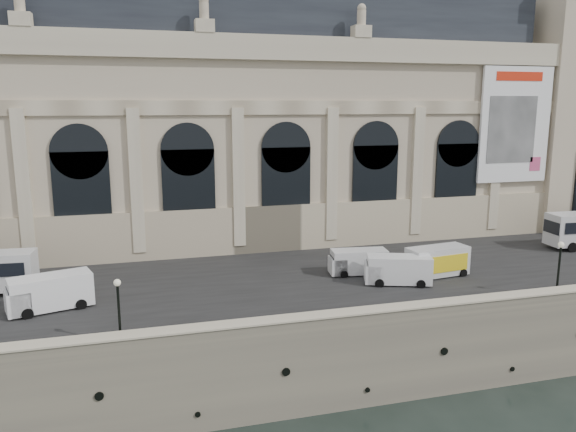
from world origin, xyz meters
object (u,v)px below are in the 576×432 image
(van_b, at_px, (395,270))
(van_c, at_px, (356,262))
(van_a, at_px, (46,293))
(box_truck, at_px, (434,262))
(lamp_right, at_px, (559,270))
(lamp_left, at_px, (119,313))

(van_b, height_order, van_c, van_b)
(van_a, distance_m, box_truck, 32.47)
(van_b, bearing_deg, box_truck, 12.48)
(van_a, xyz_separation_m, box_truck, (32.47, -0.24, -0.00))
(van_b, distance_m, box_truck, 4.41)
(lamp_right, bearing_deg, box_truck, 131.18)
(van_c, bearing_deg, lamp_left, -153.30)
(box_truck, relative_size, lamp_right, 1.51)
(van_a, relative_size, van_b, 1.07)
(van_a, bearing_deg, lamp_left, -55.61)
(van_c, xyz_separation_m, lamp_left, (-20.49, -10.30, 1.04))
(van_c, xyz_separation_m, box_truck, (6.51, -2.56, 0.19))
(lamp_left, xyz_separation_m, lamp_right, (33.70, 0.09, 0.09))
(van_a, distance_m, lamp_left, 9.71)
(van_a, relative_size, van_c, 1.19)
(van_a, height_order, van_c, van_a)
(van_c, relative_size, lamp_right, 1.17)
(van_c, bearing_deg, lamp_right, -37.71)
(lamp_left, height_order, lamp_right, lamp_right)
(van_b, height_order, lamp_left, lamp_left)
(lamp_left, bearing_deg, box_truck, 16.01)
(van_a, xyz_separation_m, lamp_left, (5.47, -7.99, 0.85))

